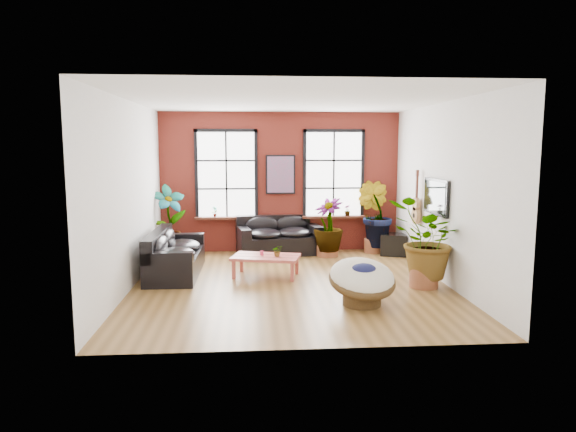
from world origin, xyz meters
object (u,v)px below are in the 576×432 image
Objects in this scene: sofa_back at (279,237)px; sofa_left at (173,255)px; papasan_chair at (362,280)px; coffee_table at (266,258)px.

sofa_left is at bearing -149.67° from sofa_back.
sofa_back is 1.72× the size of papasan_chair.
sofa_back is 1.46× the size of coffee_table.
sofa_left is at bearing -175.59° from coffee_table.
sofa_back is at bearing -49.15° from sofa_left.
papasan_chair is (1.55, -2.03, 0.05)m from coffee_table.
sofa_left reaches higher than papasan_chair.
sofa_back is at bearing 98.33° from papasan_chair.
papasan_chair is at bearing -123.48° from sofa_left.
coffee_table is (1.92, -0.32, -0.03)m from sofa_left.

